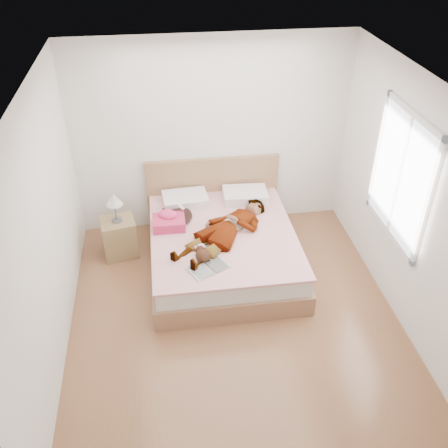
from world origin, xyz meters
The scene contains 11 objects.
ground centered at (0.00, 0.00, 0.00)m, with size 4.00×4.00×0.00m, color #55311A.
woman centered at (0.03, 0.91, 0.62)m, with size 0.59×1.58×0.22m, color white.
hair centered at (-0.54, 1.36, 0.55)m, with size 0.40×0.49×0.07m, color black.
phone centered at (-0.47, 1.31, 0.69)m, with size 0.05×0.10×0.01m, color silver.
room_shell centered at (1.77, 0.30, 1.50)m, with size 4.00×4.00×4.00m.
bed centered at (0.00, 1.04, 0.28)m, with size 1.80×2.08×1.00m.
towel centered at (-0.64, 1.17, 0.59)m, with size 0.40×0.34×0.21m.
magazine centered at (-0.25, 0.30, 0.52)m, with size 0.51×0.45×0.03m.
coffee_mug centered at (-0.29, 0.60, 0.56)m, with size 0.12×0.09×0.09m.
plush_toy centered at (-0.30, 0.45, 0.58)m, with size 0.19×0.26×0.14m.
nightstand centered at (-1.28, 1.38, 0.30)m, with size 0.48×0.44×0.90m.
Camera 1 is at (-0.68, -3.94, 4.00)m, focal length 40.00 mm.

